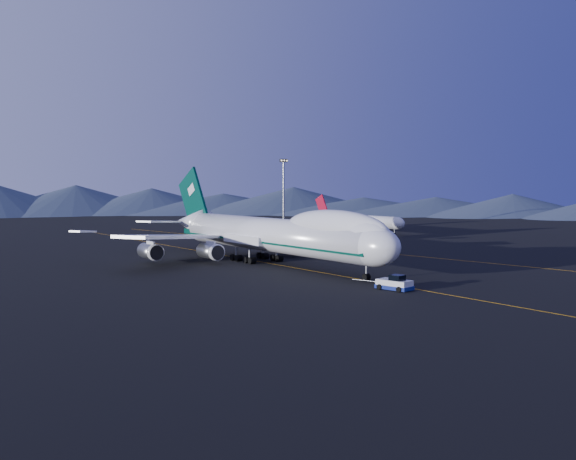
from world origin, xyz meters
TOP-DOWN VIEW (x-y plane):
  - ground at (0.00, 0.00)m, footprint 500.00×500.00m
  - taxiway_line_main at (0.00, 0.00)m, footprint 0.25×220.00m
  - taxiway_line_side at (30.00, 10.00)m, footprint 28.08×198.09m
  - mountain_ridge at (124.84, 10.92)m, footprint 374.91×567.11m
  - boeing_747 at (0.00, 0.03)m, footprint 59.62×72.43m
  - pushback_tug at (-3.00, -35.63)m, footprint 3.69×5.59m
  - second_jet at (69.91, 53.00)m, footprint 37.13×41.95m
  - service_van at (36.54, 22.32)m, footprint 2.57×5.26m
  - floodlight_mast at (61.99, 82.74)m, footprint 3.00×2.25m

SIDE VIEW (x-z plane):
  - ground at x=0.00m, z-range 0.00..0.00m
  - taxiway_line_main at x=0.00m, z-range 0.01..0.01m
  - taxiway_line_side at x=30.00m, z-range 0.01..0.01m
  - pushback_tug at x=-3.00m, z-range -0.42..1.85m
  - service_van at x=36.54m, z-range 0.00..1.44m
  - second_jet at x=69.91m, z-range -2.36..9.58m
  - boeing_747 at x=0.00m, z-range -3.87..15.50m
  - mountain_ridge at x=124.84m, z-range 0.00..12.00m
  - floodlight_mast at x=61.99m, z-range 0.16..24.41m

